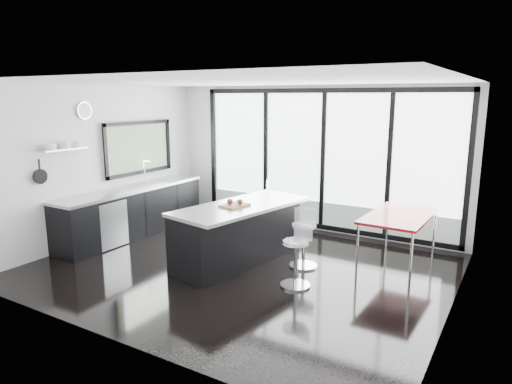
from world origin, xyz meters
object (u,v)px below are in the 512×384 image
Objects in this scene: island at (238,232)px; bar_stool_far at (304,245)px; bar_stool_near at (296,263)px; red_table at (398,240)px.

island is 1.05m from bar_stool_far.
island is at bearing 176.95° from bar_stool_near.
red_table is at bearing 73.07° from bar_stool_near.
bar_stool_far is (1.00, 0.31, -0.13)m from island.
bar_stool_near is at bearing -123.13° from red_table.
bar_stool_near is at bearing -91.76° from bar_stool_far.
bar_stool_near is at bearing -19.25° from island.
red_table is (1.00, 1.54, 0.08)m from bar_stool_near.
bar_stool_near is 0.44× the size of red_table.
island reaches higher than red_table.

